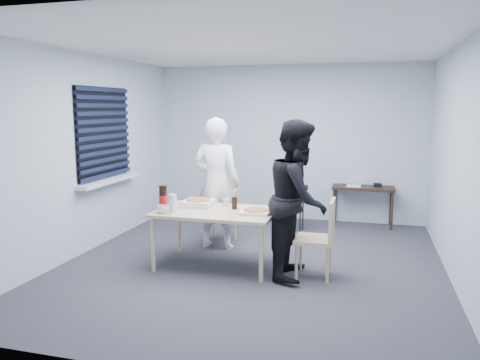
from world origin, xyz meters
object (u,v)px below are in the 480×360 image
(person_black, at_px, (298,199))
(mug_a, at_px, (162,209))
(backpack, at_px, (292,184))
(soda_bottle, at_px, (163,198))
(dining_table, at_px, (216,215))
(chair_right, at_px, (322,233))
(person_white, at_px, (216,183))
(chair_far, at_px, (222,205))
(stool, at_px, (292,204))
(mug_b, at_px, (226,202))
(side_table, at_px, (363,191))

(person_black, bearing_deg, mug_a, 99.61)
(backpack, distance_m, soda_bottle, 2.31)
(dining_table, height_order, chair_right, chair_right)
(dining_table, bearing_deg, mug_a, -150.91)
(person_white, height_order, soda_bottle, person_white)
(chair_right, height_order, soda_bottle, soda_bottle)
(chair_far, height_order, person_black, person_black)
(chair_far, xyz_separation_m, person_white, (0.04, -0.35, 0.37))
(person_white, relative_size, mug_a, 14.39)
(person_black, relative_size, mug_a, 14.39)
(chair_right, xyz_separation_m, mug_a, (-1.82, -0.26, 0.22))
(chair_right, relative_size, person_black, 0.50)
(person_black, xyz_separation_m, stool, (-0.36, 1.85, -0.46))
(soda_bottle, bearing_deg, stool, 58.05)
(chair_far, relative_size, mug_a, 7.24)
(chair_far, distance_m, backpack, 1.16)
(person_black, bearing_deg, chair_right, -89.98)
(dining_table, relative_size, backpack, 3.37)
(mug_b, height_order, soda_bottle, soda_bottle)
(backpack, height_order, mug_a, backpack)
(side_table, bearing_deg, dining_table, -124.09)
(dining_table, xyz_separation_m, person_white, (-0.23, 0.72, 0.26))
(stool, bearing_deg, chair_right, -70.92)
(dining_table, bearing_deg, side_table, 55.91)
(dining_table, relative_size, soda_bottle, 4.69)
(backpack, bearing_deg, mug_b, -88.66)
(chair_far, bearing_deg, dining_table, -76.01)
(stool, bearing_deg, dining_table, -109.08)
(chair_right, bearing_deg, side_table, 80.86)
(stool, bearing_deg, person_black, -78.94)
(person_black, relative_size, stool, 3.30)
(dining_table, height_order, soda_bottle, soda_bottle)
(person_white, distance_m, stool, 1.45)
(dining_table, height_order, backpack, backpack)
(stool, height_order, mug_b, mug_b)
(side_table, height_order, stool, side_table)
(chair_right, xyz_separation_m, mug_b, (-1.23, 0.36, 0.22))
(chair_far, bearing_deg, soda_bottle, -105.19)
(chair_right, relative_size, side_table, 0.92)
(dining_table, distance_m, mug_b, 0.33)
(dining_table, bearing_deg, chair_right, -2.24)
(dining_table, distance_m, soda_bottle, 0.66)
(dining_table, distance_m, side_table, 2.97)
(soda_bottle, bearing_deg, chair_far, 74.81)
(mug_b, bearing_deg, stool, 68.45)
(side_table, distance_m, mug_b, 2.71)
(backpack, distance_m, mug_a, 2.41)
(soda_bottle, bearing_deg, mug_b, 36.68)
(side_table, relative_size, mug_a, 7.85)
(side_table, distance_m, mug_a, 3.56)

